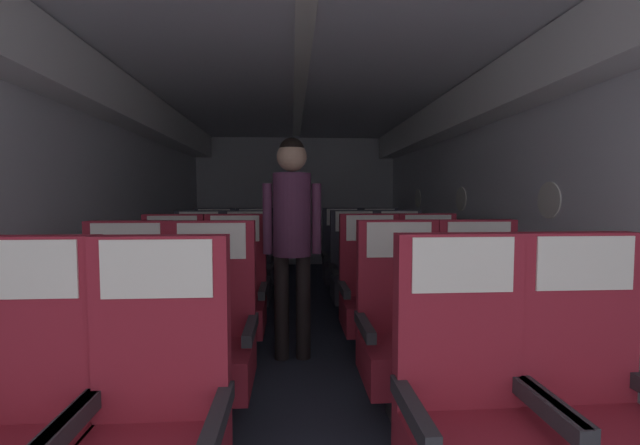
% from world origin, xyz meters
% --- Properties ---
extents(ground, '(3.76, 8.06, 0.02)m').
position_xyz_m(ground, '(0.00, 3.83, -0.01)').
color(ground, '#2D3342').
extents(fuselage_shell, '(3.64, 7.71, 2.31)m').
position_xyz_m(fuselage_shell, '(0.00, 4.13, 1.65)').
color(fuselage_shell, silver).
rests_on(fuselage_shell, ground).
extents(seat_a_left_window, '(0.50, 0.49, 1.08)m').
position_xyz_m(seat_a_left_window, '(-0.99, 1.60, 0.45)').
color(seat_a_left_window, '#38383D').
rests_on(seat_a_left_window, ground).
extents(seat_a_left_aisle, '(0.50, 0.49, 1.08)m').
position_xyz_m(seat_a_left_aisle, '(-0.54, 1.58, 0.45)').
color(seat_a_left_aisle, '#38383D').
rests_on(seat_a_left_aisle, ground).
extents(seat_a_right_aisle, '(0.50, 0.49, 1.08)m').
position_xyz_m(seat_a_right_aisle, '(0.99, 1.59, 0.45)').
color(seat_a_right_aisle, '#38383D').
rests_on(seat_a_right_aisle, ground).
extents(seat_a_right_window, '(0.50, 0.49, 1.08)m').
position_xyz_m(seat_a_right_window, '(0.53, 1.59, 0.45)').
color(seat_a_right_window, '#38383D').
rests_on(seat_a_right_window, ground).
extents(seat_b_left_window, '(0.50, 0.49, 1.08)m').
position_xyz_m(seat_b_left_window, '(-0.99, 2.49, 0.45)').
color(seat_b_left_window, '#38383D').
rests_on(seat_b_left_window, ground).
extents(seat_b_left_aisle, '(0.50, 0.49, 1.08)m').
position_xyz_m(seat_b_left_aisle, '(-0.52, 2.46, 0.45)').
color(seat_b_left_aisle, '#38383D').
rests_on(seat_b_left_aisle, ground).
extents(seat_b_right_aisle, '(0.50, 0.49, 1.08)m').
position_xyz_m(seat_b_right_aisle, '(1.00, 2.47, 0.45)').
color(seat_b_right_aisle, '#38383D').
rests_on(seat_b_right_aisle, ground).
extents(seat_b_right_window, '(0.50, 0.49, 1.08)m').
position_xyz_m(seat_b_right_window, '(0.53, 2.47, 0.45)').
color(seat_b_right_window, '#38383D').
rests_on(seat_b_right_window, ground).
extents(seat_c_left_window, '(0.50, 0.49, 1.08)m').
position_xyz_m(seat_c_left_window, '(-0.99, 3.38, 0.45)').
color(seat_c_left_window, '#38383D').
rests_on(seat_c_left_window, ground).
extents(seat_c_left_aisle, '(0.50, 0.49, 1.08)m').
position_xyz_m(seat_c_left_aisle, '(-0.52, 3.38, 0.45)').
color(seat_c_left_aisle, '#38383D').
rests_on(seat_c_left_aisle, ground).
extents(seat_c_right_aisle, '(0.50, 0.49, 1.08)m').
position_xyz_m(seat_c_right_aisle, '(1.00, 3.38, 0.45)').
color(seat_c_right_aisle, '#38383D').
rests_on(seat_c_right_aisle, ground).
extents(seat_c_right_window, '(0.50, 0.49, 1.08)m').
position_xyz_m(seat_c_right_window, '(0.53, 3.37, 0.45)').
color(seat_c_right_window, '#38383D').
rests_on(seat_c_right_window, ground).
extents(seat_d_left_window, '(0.50, 0.49, 1.08)m').
position_xyz_m(seat_d_left_window, '(-0.99, 4.26, 0.45)').
color(seat_d_left_window, '#38383D').
rests_on(seat_d_left_window, ground).
extents(seat_d_left_aisle, '(0.50, 0.49, 1.08)m').
position_xyz_m(seat_d_left_aisle, '(-0.53, 4.26, 0.45)').
color(seat_d_left_aisle, '#38383D').
rests_on(seat_d_left_aisle, ground).
extents(seat_d_right_aisle, '(0.50, 0.49, 1.08)m').
position_xyz_m(seat_d_right_aisle, '(1.00, 4.25, 0.45)').
color(seat_d_right_aisle, '#38383D').
rests_on(seat_d_right_aisle, ground).
extents(seat_d_right_window, '(0.50, 0.49, 1.08)m').
position_xyz_m(seat_d_right_window, '(0.54, 4.26, 0.45)').
color(seat_d_right_window, '#38383D').
rests_on(seat_d_right_window, ground).
extents(seat_e_left_window, '(0.50, 0.49, 1.08)m').
position_xyz_m(seat_e_left_window, '(-1.00, 5.15, 0.45)').
color(seat_e_left_window, '#38383D').
rests_on(seat_e_left_window, ground).
extents(seat_e_left_aisle, '(0.50, 0.49, 1.08)m').
position_xyz_m(seat_e_left_aisle, '(-0.52, 5.16, 0.45)').
color(seat_e_left_aisle, '#38383D').
rests_on(seat_e_left_aisle, ground).
extents(seat_e_right_aisle, '(0.50, 0.49, 1.08)m').
position_xyz_m(seat_e_right_aisle, '(0.99, 5.17, 0.45)').
color(seat_e_right_aisle, '#38383D').
rests_on(seat_e_right_aisle, ground).
extents(seat_e_right_window, '(0.50, 0.49, 1.08)m').
position_xyz_m(seat_e_right_window, '(0.52, 5.15, 0.45)').
color(seat_e_right_window, '#38383D').
rests_on(seat_e_right_window, ground).
extents(flight_attendant, '(0.43, 0.28, 1.64)m').
position_xyz_m(flight_attendant, '(-0.08, 3.30, 1.02)').
color(flight_attendant, black).
rests_on(flight_attendant, ground).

